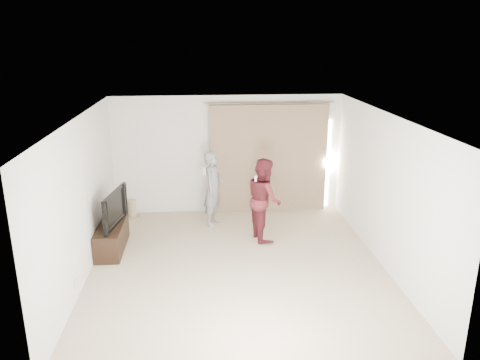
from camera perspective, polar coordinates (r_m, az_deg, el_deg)
name	(u,v)px	position (r m, az deg, el deg)	size (l,w,h in m)	color
floor	(238,266)	(8.20, -0.29, -10.49)	(5.50, 5.50, 0.00)	#BBAA8C
wall_back	(228,155)	(10.31, -1.53, 3.12)	(5.00, 0.04, 2.60)	silver
wall_left	(82,200)	(7.90, -18.72, -2.28)	(0.04, 5.50, 2.60)	silver
ceiling	(237,117)	(7.36, -0.33, 7.74)	(5.00, 5.50, 0.01)	white
curtain	(269,159)	(10.36, 3.55, 2.61)	(2.80, 0.11, 2.46)	#977A5C
tv_console	(112,237)	(9.03, -15.35, -6.70)	(0.44, 1.28, 0.49)	black
tv	(109,208)	(8.82, -15.64, -3.31)	(1.12, 0.15, 0.65)	black
scratching_post	(132,211)	(10.41, -13.00, -3.71)	(0.32, 0.32, 0.43)	tan
person_man	(214,189)	(9.66, -3.25, -1.06)	(0.57, 0.68, 1.57)	gray
person_woman	(264,199)	(9.00, 2.95, -2.32)	(0.74, 0.88, 1.61)	#561A21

